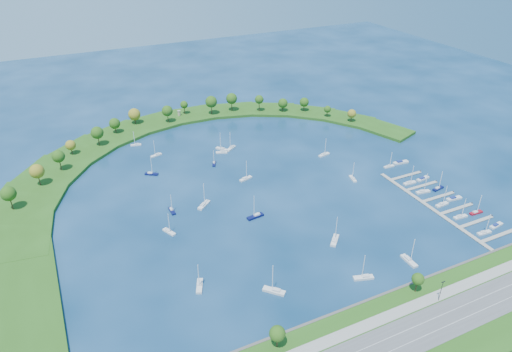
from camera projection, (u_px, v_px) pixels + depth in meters
name	position (u px, v px, depth m)	size (l,w,h in m)	color
ground	(252.00, 188.00, 267.07)	(700.00, 700.00, 0.00)	#072543
south_shoreline	(393.00, 341.00, 170.39)	(420.00, 43.10, 11.60)	#234D14
breakwater	(152.00, 166.00, 287.41)	(286.74, 247.64, 2.00)	#234D14
breakwater_trees	(173.00, 121.00, 324.66)	(238.41, 95.10, 14.86)	#382314
harbor_tower	(179.00, 113.00, 355.21)	(2.60, 2.60, 4.15)	gray
dock_system	(441.00, 205.00, 250.99)	(24.28, 82.00, 1.60)	gray
moored_boat_0	(255.00, 216.00, 240.72)	(9.48, 3.70, 13.57)	#090E3D
moored_boat_1	(222.00, 149.00, 309.20)	(6.60, 8.25, 12.29)	silver
moored_boat_2	(214.00, 163.00, 291.44)	(4.45, 6.97, 9.97)	#090E3D
moored_boat_3	(136.00, 144.00, 314.82)	(7.32, 3.51, 10.37)	silver
moored_boat_4	(324.00, 154.00, 301.93)	(8.58, 3.98, 12.17)	silver
moored_boat_5	(222.00, 152.00, 305.00)	(7.84, 4.74, 11.15)	silver
moored_boat_6	(151.00, 173.00, 279.84)	(8.00, 6.15, 11.80)	#090E3D
moored_boat_7	(409.00, 260.00, 210.06)	(2.82, 9.35, 13.65)	silver
moored_boat_8	(231.00, 148.00, 310.10)	(8.52, 6.97, 12.77)	silver
moored_boat_9	(200.00, 285.00, 196.06)	(5.68, 9.01, 12.86)	silver
moored_boat_10	(335.00, 240.00, 223.11)	(8.46, 8.49, 13.77)	silver
moored_boat_11	(169.00, 231.00, 229.22)	(5.29, 8.14, 11.66)	silver
moored_boat_12	(246.00, 178.00, 274.75)	(8.68, 4.60, 12.29)	silver
moored_boat_13	(172.00, 210.00, 245.43)	(2.27, 7.47, 10.90)	#090E3D
moored_boat_14	(353.00, 178.00, 274.85)	(3.83, 7.90, 11.20)	silver
moored_boat_15	(156.00, 155.00, 301.37)	(7.97, 4.27, 11.28)	silver
moored_boat_16	(204.00, 205.00, 249.98)	(8.99, 8.04, 13.90)	silver
moored_boat_17	(274.00, 290.00, 193.30)	(8.60, 8.86, 14.18)	silver
moored_boat_18	(364.00, 277.00, 200.46)	(9.26, 5.04, 13.11)	silver
docked_boat_0	(484.00, 232.00, 228.56)	(7.86, 2.78, 11.33)	silver
docked_boat_1	(496.00, 225.00, 233.92)	(8.53, 3.26, 1.70)	silver
docked_boat_2	(460.00, 216.00, 240.47)	(8.02, 2.82, 11.57)	silver
docked_boat_3	(476.00, 212.00, 243.84)	(7.73, 2.41, 11.26)	maroon
docked_boat_4	(442.00, 204.00, 250.52)	(8.42, 2.88, 12.18)	silver
docked_boat_5	(454.00, 198.00, 255.83)	(9.36, 3.33, 1.87)	silver
docked_boat_6	(423.00, 191.00, 261.93)	(8.65, 3.53, 12.35)	silver
docked_boat_7	(438.00, 188.00, 265.08)	(8.06, 3.38, 11.48)	#090E3D
docked_boat_8	(410.00, 182.00, 270.47)	(8.17, 2.64, 11.87)	silver
docked_boat_9	(423.00, 179.00, 274.82)	(9.33, 3.79, 1.85)	silver
docked_boat_10	(389.00, 166.00, 288.14)	(7.11, 2.09, 10.41)	silver
docked_boat_11	(401.00, 162.00, 292.52)	(10.32, 3.89, 2.05)	silver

